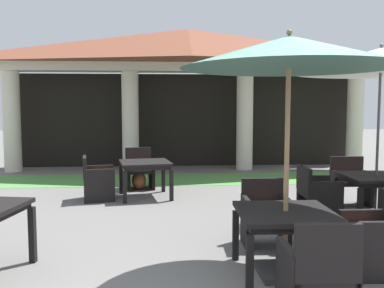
{
  "coord_description": "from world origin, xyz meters",
  "views": [
    {
      "loc": [
        -0.66,
        -2.93,
        1.8
      ],
      "look_at": [
        -0.26,
        3.23,
        1.25
      ],
      "focal_mm": 38.92,
      "sensor_mm": 36.0,
      "label": 1
    }
  ],
  "objects": [
    {
      "name": "terracotta_urn",
      "position": [
        -1.24,
        6.15,
        0.2
      ],
      "size": [
        0.31,
        0.31,
        0.46
      ],
      "color": "#9E5633",
      "rests_on": "ground"
    },
    {
      "name": "patio_chair_mid_left_west",
      "position": [
        -1.98,
        5.15,
        0.4
      ],
      "size": [
        0.68,
        0.71,
        0.85
      ],
      "rotation": [
        0.0,
        0.0,
        -1.39
      ],
      "color": "black",
      "rests_on": "ground"
    },
    {
      "name": "lawn_strip",
      "position": [
        0.0,
        7.34,
        0.0
      ],
      "size": [
        12.83,
        1.8,
        0.01
      ],
      "primitive_type": "cube",
      "color": "#519347",
      "rests_on": "ground"
    },
    {
      "name": "patio_chair_mid_right_south",
      "position": [
        0.59,
        0.32,
        0.41
      ],
      "size": [
        0.56,
        0.59,
        0.91
      ],
      "rotation": [
        0.0,
        0.0,
        -0.02
      ],
      "color": "black",
      "rests_on": "ground"
    },
    {
      "name": "patio_table_far_back",
      "position": [
        2.73,
        3.46,
        0.62
      ],
      "size": [
        1.03,
        1.03,
        0.71
      ],
      "rotation": [
        0.0,
        0.0,
        -0.02
      ],
      "color": "black",
      "rests_on": "ground"
    },
    {
      "name": "patio_chair_mid_right_north",
      "position": [
        0.64,
        2.33,
        0.41
      ],
      "size": [
        0.59,
        0.5,
        0.85
      ],
      "rotation": [
        0.0,
        0.0,
        -3.17
      ],
      "color": "black",
      "rests_on": "ground"
    },
    {
      "name": "patio_chair_far_back_west",
      "position": [
        1.76,
        3.48,
        0.41
      ],
      "size": [
        0.57,
        0.64,
        0.86
      ],
      "rotation": [
        0.0,
        0.0,
        -1.59
      ],
      "color": "black",
      "rests_on": "ground"
    },
    {
      "name": "patio_chair_far_back_north",
      "position": [
        2.74,
        4.42,
        0.42
      ],
      "size": [
        0.65,
        0.51,
        0.88
      ],
      "rotation": [
        0.0,
        0.0,
        -3.16
      ],
      "color": "black",
      "rests_on": "ground"
    },
    {
      "name": "patio_chair_mid_right_east",
      "position": [
        1.61,
        1.3,
        0.41
      ],
      "size": [
        0.58,
        0.57,
        0.87
      ],
      "rotation": [
        0.0,
        0.0,
        1.55
      ],
      "color": "black",
      "rests_on": "ground"
    },
    {
      "name": "patio_chair_mid_left_north",
      "position": [
        -1.23,
        6.25,
        0.4
      ],
      "size": [
        0.69,
        0.67,
        0.89
      ],
      "rotation": [
        0.0,
        0.0,
        -2.96
      ],
      "color": "black",
      "rests_on": "ground"
    },
    {
      "name": "background_pavilion",
      "position": [
        0.0,
        9.05,
        3.05
      ],
      "size": [
        11.03,
        2.52,
        3.99
      ],
      "color": "beige",
      "rests_on": "ground"
    },
    {
      "name": "patio_table_mid_right",
      "position": [
        0.61,
        1.33,
        0.61
      ],
      "size": [
        1.02,
        1.02,
        0.7
      ],
      "rotation": [
        0.0,
        0.0,
        -0.02
      ],
      "color": "black",
      "rests_on": "ground"
    },
    {
      "name": "patio_umbrella_far_back",
      "position": [
        2.73,
        3.46,
        2.52
      ],
      "size": [
        2.71,
        2.71,
        2.79
      ],
      "color": "#2D2D2D",
      "rests_on": "ground"
    },
    {
      "name": "patio_table_mid_left",
      "position": [
        -1.06,
        5.32,
        0.63
      ],
      "size": [
        1.12,
        1.12,
        0.72
      ],
      "rotation": [
        0.0,
        0.0,
        0.18
      ],
      "color": "black",
      "rests_on": "ground"
    },
    {
      "name": "patio_umbrella_mid_right",
      "position": [
        0.61,
        1.33,
        2.33
      ],
      "size": [
        2.26,
        2.26,
        2.59
      ],
      "color": "#2D2D2D",
      "rests_on": "ground"
    }
  ]
}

